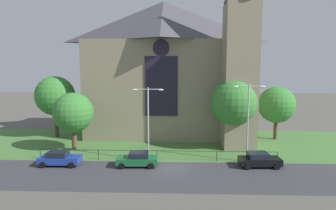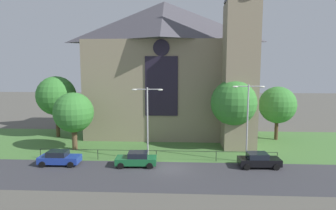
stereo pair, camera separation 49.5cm
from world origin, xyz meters
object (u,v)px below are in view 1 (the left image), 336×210
at_px(tree_left_near, 73,113).
at_px(tree_left_far, 55,96).
at_px(streetlamp_near, 148,114).
at_px(parked_car_black, 259,160).
at_px(tree_right_far, 277,105).
at_px(streetlamp_far, 248,113).
at_px(parked_car_blue, 60,158).
at_px(parked_car_green, 138,159).
at_px(tree_right_near, 234,103).
at_px(church_building, 168,67).

xyz_separation_m(tree_left_near, tree_left_far, (-5.03, 6.67, 1.40)).
distance_m(streetlamp_near, parked_car_black, 12.57).
distance_m(tree_left_near, tree_right_far, 27.55).
distance_m(streetlamp_far, parked_car_blue, 20.50).
height_order(tree_left_near, streetlamp_near, streetlamp_near).
distance_m(streetlamp_far, parked_car_green, 12.69).
bearing_deg(parked_car_green, streetlamp_far, -173.52).
bearing_deg(tree_right_far, tree_right_near, -142.63).
bearing_deg(tree_right_near, streetlamp_near, -153.66).
relative_size(tree_left_far, tree_right_far, 1.18).
relative_size(tree_left_far, parked_car_green, 2.09).
xyz_separation_m(streetlamp_near, parked_car_green, (-0.95, -1.87, -4.42)).
bearing_deg(tree_left_near, streetlamp_near, -22.01).
distance_m(church_building, streetlamp_near, 14.49).
bearing_deg(parked_car_black, tree_left_near, 162.93).
bearing_deg(parked_car_blue, tree_right_far, 23.99).
height_order(tree_left_far, tree_right_far, tree_left_far).
xyz_separation_m(streetlamp_far, parked_car_blue, (-19.89, -1.90, -4.61)).
relative_size(tree_left_near, tree_right_far, 0.95).
relative_size(tree_right_near, parked_car_blue, 2.07).
relative_size(tree_right_near, streetlamp_far, 1.04).
relative_size(tree_left_near, tree_left_far, 0.80).
bearing_deg(parked_car_green, church_building, -102.44).
xyz_separation_m(church_building, streetlamp_far, (9.02, -13.45, -4.92)).
bearing_deg(tree_left_near, tree_left_far, 127.04).
height_order(church_building, parked_car_green, church_building).
xyz_separation_m(tree_left_near, parked_car_blue, (0.50, -5.80, -3.94)).
bearing_deg(tree_right_far, parked_car_blue, -154.99).
bearing_deg(tree_left_far, parked_car_blue, -66.06).
height_order(streetlamp_near, parked_car_black, streetlamp_near).
relative_size(church_building, parked_car_black, 6.08).
bearing_deg(church_building, tree_left_far, -170.06).
height_order(tree_right_near, parked_car_green, tree_right_near).
height_order(tree_right_near, tree_right_far, tree_right_near).
height_order(streetlamp_far, parked_car_blue, streetlamp_far).
distance_m(tree_right_near, streetlamp_near, 11.28).
distance_m(tree_right_far, streetlamp_near, 20.01).
height_order(tree_right_far, parked_car_green, tree_right_far).
distance_m(tree_left_near, parked_car_blue, 7.03).
bearing_deg(church_building, parked_car_green, -99.83).
bearing_deg(tree_right_far, streetlamp_far, -121.67).
bearing_deg(parked_car_black, tree_right_near, 100.83).
distance_m(tree_left_far, streetlamp_near, 18.13).
bearing_deg(church_building, tree_left_near, -139.99).
xyz_separation_m(tree_right_near, parked_car_black, (1.58, -6.57, -5.13)).
height_order(tree_right_far, parked_car_blue, tree_right_far).
relative_size(tree_right_far, streetlamp_far, 0.90).
xyz_separation_m(tree_left_near, streetlamp_far, (20.39, -3.91, 0.68)).
bearing_deg(streetlamp_far, tree_right_near, 97.22).
xyz_separation_m(church_building, parked_car_blue, (-10.87, -15.35, -9.53)).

